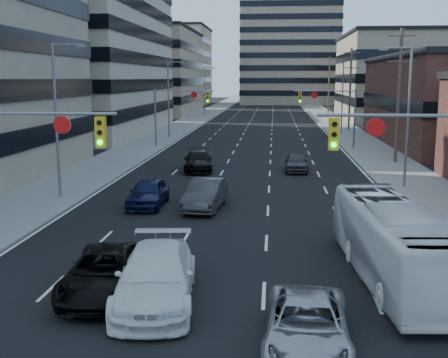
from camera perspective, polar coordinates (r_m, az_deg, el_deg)
road_surface at (r=141.68m, az=4.27°, el=7.33°), size 18.00×300.00×0.02m
sidewalk_left at (r=142.31m, az=-0.40°, el=7.40°), size 5.00×300.00×0.15m
sidewalk_right at (r=141.98m, az=8.95°, el=7.27°), size 5.00×300.00×0.15m
office_left_mid at (r=77.48m, az=-17.58°, el=14.90°), size 26.00×34.00×28.00m
office_left_far at (r=114.49m, az=-8.22°, el=10.58°), size 20.00×30.00×16.00m
office_right_far at (r=102.11m, az=18.33°, el=9.68°), size 22.00×28.00×14.00m
bg_block_left at (r=154.47m, az=-6.27°, el=11.24°), size 24.00×24.00×20.00m
bg_block_right at (r=144.63m, az=17.26°, el=9.34°), size 22.00×22.00×12.00m
signal_near_left at (r=21.84m, az=-20.75°, el=2.40°), size 6.59×0.33×6.00m
signal_near_right at (r=20.41m, az=20.42°, el=1.91°), size 6.59×0.33×6.00m
signal_far_left at (r=57.38m, az=-4.73°, el=7.43°), size 6.09×0.33×6.00m
signal_far_right at (r=56.83m, az=10.85°, el=7.26°), size 6.09×0.33×6.00m
utility_pole_block at (r=48.58m, az=17.32°, el=8.26°), size 2.20×0.28×11.00m
utility_pole_midblock at (r=78.16m, az=12.70°, el=9.03°), size 2.20×0.28×11.00m
utility_pole_distant at (r=107.98m, az=10.61°, el=9.36°), size 2.20×0.28×11.00m
streetlight_left_near at (r=33.89m, az=-16.47°, el=6.43°), size 2.03×0.22×9.00m
streetlight_left_mid at (r=67.66m, az=-5.54°, el=8.47°), size 2.03×0.22×9.00m
streetlight_left_far at (r=102.26m, az=-1.91°, el=9.09°), size 2.03×0.22×9.00m
streetlight_right_near at (r=37.48m, az=17.98°, el=6.67°), size 2.03×0.22×9.00m
streetlight_right_far at (r=72.00m, az=11.81°, el=8.41°), size 2.03×0.22×9.00m
black_pickup at (r=19.15m, az=-11.93°, el=-9.25°), size 2.87×5.48×1.47m
white_van at (r=18.14m, az=-6.91°, el=-9.81°), size 3.03×6.13×1.71m
silver_suv at (r=15.32m, az=8.43°, el=-14.49°), size 2.43×4.91×1.34m
transit_bus at (r=20.65m, az=16.80°, el=-6.15°), size 3.14×10.10×2.77m
sedan_blue at (r=31.47m, az=-7.70°, el=-1.38°), size 1.83×4.54×1.55m
sedan_grey_center at (r=30.55m, az=-1.88°, el=-1.59°), size 2.15×5.00×1.60m
sedan_black_far at (r=43.25m, az=-2.66°, el=1.85°), size 2.83×5.51×1.53m
sedan_grey_right at (r=43.25m, az=7.36°, el=1.73°), size 1.77×4.29×1.45m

